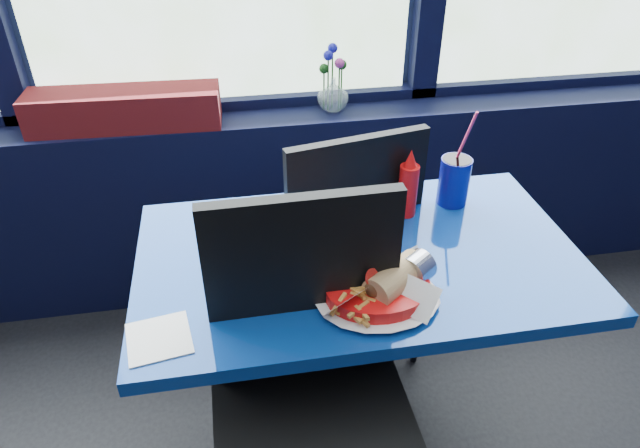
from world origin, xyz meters
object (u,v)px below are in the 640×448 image
Objects in this scene: near_table at (357,303)px; ketchup_bottle at (408,187)px; flower_vase at (333,91)px; soda_cup at (454,180)px; planter_box at (125,109)px; food_basket at (381,290)px; chair_near_front at (313,388)px; chair_near_back at (353,237)px.

ketchup_bottle is at bearing 43.00° from near_table.
flower_vase is 0.70m from soda_cup.
planter_box is 2.25× the size of food_basket.
soda_cup is (0.25, -0.65, -0.05)m from flower_vase.
soda_cup is at bearing 37.96° from food_basket.
chair_near_front is at bearing -103.11° from flower_vase.
ketchup_bottle is at bearing -35.09° from planter_box.
food_basket is at bearing -53.63° from planter_box.
chair_near_back is 1.46× the size of planter_box.
chair_near_back is 3.94× the size of flower_vase.
near_table is at bearing -48.18° from planter_box.
food_basket is 0.97× the size of soda_cup.
chair_near_front is at bearing -134.94° from soda_cup.
flower_vase is (0.78, 0.02, 0.01)m from planter_box.
ketchup_bottle is (0.87, -0.67, -0.02)m from planter_box.
flower_vase is at bearing 83.91° from near_table.
near_table is 1.13× the size of chair_near_front.
near_table is 0.48m from soda_cup.
ketchup_bottle is at bearing 51.84° from food_basket.
chair_near_front is at bearing -63.82° from planter_box.
planter_box reaches higher than near_table.
soda_cup is (0.33, 0.40, 0.04)m from food_basket.
food_basket is at bearing -129.69° from soda_cup.
planter_box is 1.09m from ketchup_bottle.
food_basket is at bearing 72.93° from chair_near_back.
ketchup_bottle is at bearing 119.43° from chair_near_back.
soda_cup reaches higher than chair_near_back.
chair_near_back is 3.19× the size of soda_cup.
chair_near_back is (0.24, 0.63, -0.03)m from chair_near_front.
flower_vase reaches higher than near_table.
near_table is at bearing 68.33° from chair_near_back.
chair_near_front is 1.55× the size of planter_box.
flower_vase reaches higher than planter_box.
soda_cup reaches higher than food_basket.
chair_near_back is 4.68× the size of ketchup_bottle.
soda_cup reaches higher than planter_box.
flower_vase reaches higher than chair_near_back.
ketchup_bottle is (0.36, 0.48, 0.23)m from chair_near_front.
near_table is 1.75× the size of planter_box.
soda_cup is (0.28, -0.10, 0.25)m from chair_near_back.
chair_near_back reaches higher than ketchup_bottle.
chair_near_front is 4.95× the size of ketchup_bottle.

